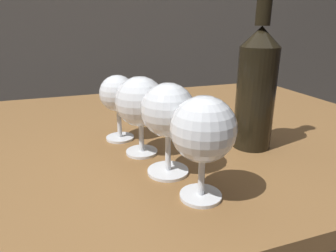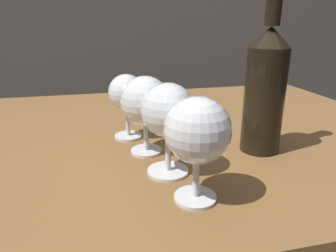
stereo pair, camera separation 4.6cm
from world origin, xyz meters
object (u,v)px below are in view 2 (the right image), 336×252
wine_glass_pinot (197,133)px  wine_glass_port (145,103)px  wine_glass_amber (168,112)px  wine_bottle (265,88)px  wine_glass_rose (127,94)px

wine_glass_pinot → wine_glass_port: wine_glass_pinot is taller
wine_glass_pinot → wine_glass_amber: size_ratio=0.99×
wine_glass_pinot → wine_bottle: (0.17, 0.13, 0.02)m
wine_glass_rose → wine_bottle: 0.27m
wine_glass_pinot → wine_glass_rose: bearing=104.4°
wine_glass_pinot → wine_glass_amber: (-0.02, 0.08, 0.00)m
wine_glass_pinot → wine_glass_amber: 0.09m
wine_glass_amber → wine_glass_port: wine_glass_amber is taller
wine_glass_amber → wine_glass_rose: bearing=105.0°
wine_glass_amber → wine_glass_port: 0.09m
wine_glass_pinot → wine_glass_port: bearing=103.3°
wine_glass_pinot → wine_bottle: wine_bottle is taller
wine_glass_pinot → wine_bottle: bearing=38.2°
wine_glass_port → wine_glass_rose: (-0.02, 0.08, -0.00)m
wine_glass_amber → wine_glass_port: (-0.02, 0.09, -0.01)m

